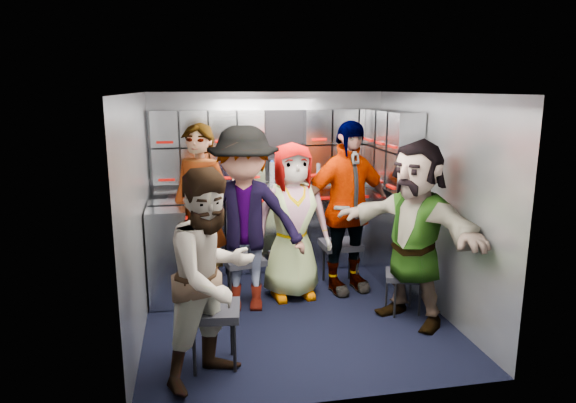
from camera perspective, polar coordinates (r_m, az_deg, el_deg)
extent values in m
plane|color=black|center=(5.15, 0.54, -12.09)|extent=(3.00, 3.00, 0.00)
cube|color=gray|center=(6.26, -2.14, 2.43)|extent=(2.80, 0.04, 2.10)
cube|color=gray|center=(4.75, -16.25, -1.35)|extent=(0.04, 3.00, 2.10)
cube|color=gray|center=(5.26, 15.68, 0.03)|extent=(0.04, 3.00, 2.10)
cube|color=silver|center=(4.69, 0.60, 11.95)|extent=(2.80, 3.00, 0.02)
cube|color=#9FA4AF|center=(6.18, -1.80, -2.98)|extent=(2.68, 0.38, 0.99)
cube|color=#9FA4AF|center=(5.42, -13.14, -5.56)|extent=(0.38, 0.76, 0.99)
cube|color=#BABDC2|center=(6.06, -1.84, 1.76)|extent=(2.68, 0.42, 0.03)
cube|color=#9FA4AF|center=(6.05, -1.96, 6.29)|extent=(2.68, 0.28, 0.82)
cube|color=#9FA4AF|center=(5.76, 11.52, 5.73)|extent=(0.28, 1.00, 0.82)
cube|color=#9FA4AF|center=(5.87, 11.46, -4.03)|extent=(0.28, 1.20, 1.00)
cube|color=#AB0703|center=(5.90, -1.52, 0.12)|extent=(2.60, 0.02, 0.03)
cube|color=black|center=(4.10, -8.37, -11.96)|extent=(0.46, 0.44, 0.07)
cylinder|color=black|center=(4.08, -10.40, -15.88)|extent=(0.03, 0.03, 0.44)
cylinder|color=black|center=(4.09, -5.95, -15.66)|extent=(0.03, 0.03, 0.44)
cylinder|color=black|center=(4.32, -10.44, -14.23)|extent=(0.03, 0.03, 0.44)
cylinder|color=black|center=(4.33, -6.26, -14.04)|extent=(0.03, 0.03, 0.44)
cube|color=black|center=(5.26, -4.99, -6.53)|extent=(0.46, 0.45, 0.06)
cylinder|color=black|center=(5.21, -6.41, -9.41)|extent=(0.02, 0.02, 0.41)
cylinder|color=black|center=(5.24, -3.21, -9.23)|extent=(0.02, 0.02, 0.41)
cylinder|color=black|center=(5.44, -6.62, -8.45)|extent=(0.02, 0.02, 0.41)
cylinder|color=black|center=(5.47, -3.56, -8.28)|extent=(0.02, 0.02, 0.41)
cube|color=black|center=(5.55, 0.13, -6.01)|extent=(0.41, 0.40, 0.05)
cylinder|color=black|center=(5.49, -0.98, -8.43)|extent=(0.02, 0.02, 0.37)
cylinder|color=black|center=(5.54, 1.66, -8.25)|extent=(0.02, 0.02, 0.37)
cylinder|color=black|center=(5.69, -1.36, -7.65)|extent=(0.02, 0.02, 0.37)
cylinder|color=black|center=(5.74, 1.18, -7.49)|extent=(0.02, 0.02, 0.37)
cube|color=black|center=(5.70, 5.84, -4.80)|extent=(0.43, 0.40, 0.06)
cylinder|color=black|center=(5.62, 4.68, -7.60)|extent=(0.03, 0.03, 0.43)
cylinder|color=black|center=(5.70, 7.64, -7.36)|extent=(0.03, 0.03, 0.43)
cylinder|color=black|center=(5.86, 4.00, -6.75)|extent=(0.03, 0.03, 0.43)
cylinder|color=black|center=(5.94, 6.85, -6.54)|extent=(0.03, 0.03, 0.43)
cube|color=black|center=(5.12, 12.75, -8.02)|extent=(0.43, 0.42, 0.05)
cylinder|color=black|center=(5.05, 11.80, -10.66)|extent=(0.02, 0.02, 0.36)
cylinder|color=black|center=(5.15, 14.43, -10.34)|extent=(0.02, 0.02, 0.36)
cylinder|color=black|center=(5.24, 10.89, -9.77)|extent=(0.02, 0.02, 0.36)
cylinder|color=black|center=(5.33, 13.44, -9.49)|extent=(0.02, 0.02, 0.36)
imported|color=black|center=(5.37, -9.69, -1.06)|extent=(0.79, 0.73, 1.80)
imported|color=black|center=(3.80, -8.41, -8.31)|extent=(0.99, 0.97, 1.61)
imported|color=black|center=(4.95, -4.88, -2.07)|extent=(1.26, 0.85, 1.81)
imported|color=black|center=(5.26, 0.50, -2.22)|extent=(0.82, 0.57, 1.62)
imported|color=black|center=(5.42, 6.49, -0.72)|extent=(1.15, 0.69, 1.83)
imported|color=black|center=(4.82, 13.87, -3.40)|extent=(1.23, 1.63, 1.71)
cylinder|color=white|center=(5.92, -10.32, 2.58)|extent=(0.06, 0.06, 0.23)
cylinder|color=white|center=(5.99, -1.78, 3.10)|extent=(0.06, 0.06, 0.27)
cylinder|color=white|center=(6.10, 3.31, 3.14)|extent=(0.07, 0.07, 0.25)
cylinder|color=tan|center=(5.94, -5.95, 2.11)|extent=(0.07, 0.07, 0.10)
cylinder|color=tan|center=(6.29, 9.11, 2.60)|extent=(0.09, 0.09, 0.10)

